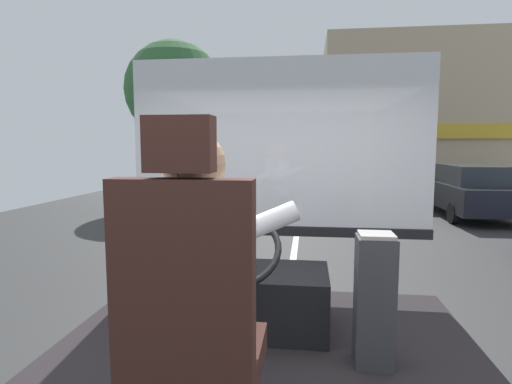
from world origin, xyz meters
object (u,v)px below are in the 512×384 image
object	(u,v)px
bus_driver	(199,266)
parked_car_black	(469,190)
steering_console	(245,296)
driver_seat	(192,330)
fare_box	(374,300)

from	to	relation	value
bus_driver	parked_car_black	size ratio (longest dim) A/B	0.19
bus_driver	parked_car_black	bearing A→B (deg)	65.43
bus_driver	steering_console	xyz separation A→B (m)	(0.00, 1.14, -0.54)
driver_seat	fare_box	bearing A→B (deg)	48.61
steering_console	fare_box	world-z (taller)	steering_console
driver_seat	fare_box	world-z (taller)	driver_seat
driver_seat	steering_console	size ratio (longest dim) A/B	1.20
steering_console	fare_box	bearing A→B (deg)	-24.45
fare_box	bus_driver	bearing A→B (deg)	-134.83
fare_box	steering_console	bearing A→B (deg)	155.55
bus_driver	steering_console	world-z (taller)	bus_driver
fare_box	parked_car_black	xyz separation A→B (m)	(4.19, 10.08, -0.39)
driver_seat	bus_driver	xyz separation A→B (m)	(-0.00, 0.10, 0.21)
driver_seat	parked_car_black	distance (m)	12.06
driver_seat	bus_driver	distance (m)	0.23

